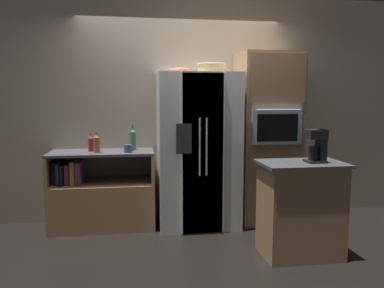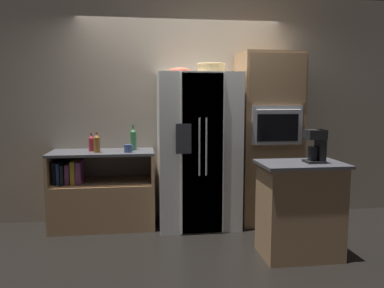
{
  "view_description": "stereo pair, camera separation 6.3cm",
  "coord_description": "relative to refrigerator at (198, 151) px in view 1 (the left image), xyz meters",
  "views": [
    {
      "loc": [
        -0.54,
        -4.28,
        1.52
      ],
      "look_at": [
        0.08,
        -0.01,
        1.0
      ],
      "focal_mm": 35.0,
      "sensor_mm": 36.0,
      "label": 1
    },
    {
      "loc": [
        -0.48,
        -4.29,
        1.52
      ],
      "look_at": [
        0.08,
        -0.01,
        1.0
      ],
      "focal_mm": 35.0,
      "sensor_mm": 36.0,
      "label": 2
    }
  ],
  "objects": [
    {
      "name": "bottle_short",
      "position": [
        -0.76,
        0.17,
        0.13
      ],
      "size": [
        0.07,
        0.07,
        0.3
      ],
      "color": "#33723F",
      "rests_on": "counter_left"
    },
    {
      "name": "fruit_bowl",
      "position": [
        -0.21,
        0.04,
        0.94
      ],
      "size": [
        0.25,
        0.25,
        0.06
      ],
      "color": "#DB664C",
      "rests_on": "refrigerator"
    },
    {
      "name": "bottle_tall",
      "position": [
        -1.25,
        0.11,
        0.1
      ],
      "size": [
        0.07,
        0.07,
        0.21
      ],
      "color": "maroon",
      "rests_on": "counter_left"
    },
    {
      "name": "ground_plane",
      "position": [
        -0.17,
        -0.08,
        -0.91
      ],
      "size": [
        20.0,
        20.0,
        0.0
      ],
      "primitive_type": "plane",
      "color": "black"
    },
    {
      "name": "island_counter",
      "position": [
        0.84,
        -1.03,
        -0.45
      ],
      "size": [
        0.8,
        0.53,
        0.92
      ],
      "color": "#A87F56",
      "rests_on": "ground_plane"
    },
    {
      "name": "wall_back",
      "position": [
        -0.17,
        0.39,
        0.49
      ],
      "size": [
        12.0,
        0.06,
        2.8
      ],
      "color": "tan",
      "rests_on": "ground_plane"
    },
    {
      "name": "wall_oven",
      "position": [
        0.87,
        0.04,
        0.13
      ],
      "size": [
        0.72,
        0.68,
        2.07
      ],
      "color": "#A87F56",
      "rests_on": "ground_plane"
    },
    {
      "name": "bottle_wide",
      "position": [
        -1.17,
        -0.02,
        0.11
      ],
      "size": [
        0.07,
        0.07,
        0.24
      ],
      "color": "brown",
      "rests_on": "counter_left"
    },
    {
      "name": "refrigerator",
      "position": [
        0.0,
        0.0,
        0.0
      ],
      "size": [
        0.94,
        0.73,
        1.82
      ],
      "color": "silver",
      "rests_on": "ground_plane"
    },
    {
      "name": "coffee_maker",
      "position": [
        0.97,
        -1.05,
        0.18
      ],
      "size": [
        0.17,
        0.16,
        0.31
      ],
      "color": "black",
      "rests_on": "island_counter"
    },
    {
      "name": "counter_left",
      "position": [
        -1.14,
        0.08,
        -0.57
      ],
      "size": [
        1.2,
        0.55,
        0.91
      ],
      "color": "#A87F56",
      "rests_on": "ground_plane"
    },
    {
      "name": "wicker_basket",
      "position": [
        0.15,
        -0.05,
        0.97
      ],
      "size": [
        0.33,
        0.33,
        0.11
      ],
      "color": "tan",
      "rests_on": "refrigerator"
    },
    {
      "name": "mug",
      "position": [
        -0.82,
        -0.05,
        0.05
      ],
      "size": [
        0.12,
        0.09,
        0.09
      ],
      "color": "#384C7A",
      "rests_on": "counter_left"
    }
  ]
}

